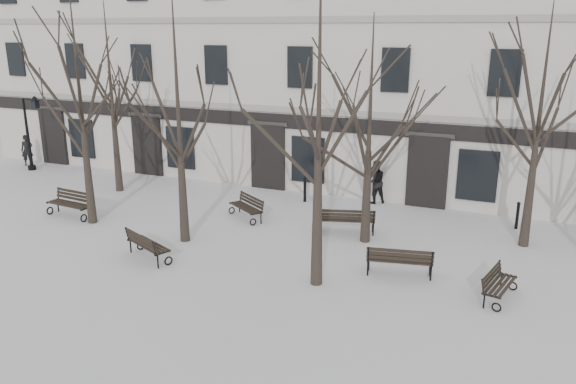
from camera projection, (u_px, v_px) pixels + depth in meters
The scene contains 19 objects.
ground at pixel (263, 267), 17.04m from camera, with size 100.00×100.00×0.00m, color silver.
building at pixel (377, 59), 26.94m from camera, with size 40.40×10.20×11.40m.
tree_0 at pixel (79, 84), 19.48m from camera, with size 5.71×5.71×8.16m.
tree_1 at pixel (177, 88), 17.69m from camera, with size 5.75×5.75×8.21m.
tree_2 at pixel (319, 84), 14.34m from camera, with size 6.27×6.27×8.96m.
tree_4 at pixel (110, 76), 23.61m from camera, with size 5.64×5.64×8.05m.
tree_5 at pixel (370, 104), 17.77m from camera, with size 5.21×5.21×7.44m.
tree_6 at pixel (542, 99), 17.34m from camera, with size 5.43×5.43×7.75m.
bench_0 at pixel (71, 203), 21.46m from camera, with size 2.01×0.90×0.98m.
bench_1 at pixel (146, 245), 17.45m from camera, with size 1.88×1.31×0.90m.
bench_2 at pixel (400, 260), 16.23m from camera, with size 1.98×1.05×0.95m.
bench_3 at pixel (247, 206), 21.24m from camera, with size 1.76×1.45×0.87m.
bench_4 at pixel (347, 219), 19.63m from camera, with size 2.03×1.22×0.97m.
bench_5 at pixel (498, 283), 14.91m from camera, with size 0.92×1.68×0.81m.
lamp_post at pixel (31, 128), 27.98m from camera, with size 1.18×0.44×3.79m.
bollard_a at pixel (305, 188), 23.24m from camera, with size 0.14×0.14×1.08m.
bollard_b at pixel (518, 214), 20.11m from camera, with size 0.13×0.13×1.02m.
pedestrian_a at pixel (29, 165), 29.59m from camera, with size 0.60×0.39×1.63m, color black.
pedestrian_b at pixel (374, 203), 23.26m from camera, with size 0.88×0.68×1.81m, color black.
Camera 1 is at (6.83, -14.17, 6.96)m, focal length 35.00 mm.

